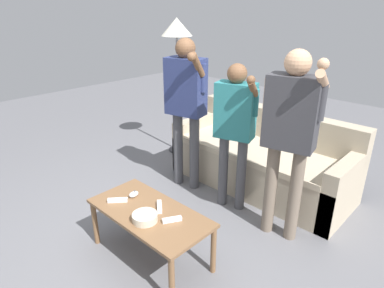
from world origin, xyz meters
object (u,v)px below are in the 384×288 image
object	(u,v)px
snack_bowl	(145,217)
player_right	(290,127)
floor_lamp	(177,35)
game_remote_wand_near	(172,220)
game_remote_nunchuk	(134,194)
game_remote_wand_far	(160,207)
game_remote_wand_spare	(118,200)
player_center	(235,122)
player_left	(186,98)
coffee_table	(150,217)
couch	(262,161)

from	to	relation	value
snack_bowl	player_right	distance (m)	1.35
floor_lamp	game_remote_wand_near	xyz separation A→B (m)	(1.65, -1.68, -1.14)
player_right	game_remote_wand_near	distance (m)	1.19
player_right	game_remote_wand_near	size ratio (longest dim) A/B	11.32
floor_lamp	game_remote_nunchuk	bearing A→B (deg)	-55.01
game_remote_nunchuk	game_remote_wand_far	distance (m)	0.29
player_right	game_remote_wand_spare	size ratio (longest dim) A/B	11.40
game_remote_wand_near	game_remote_nunchuk	bearing A→B (deg)	178.09
player_center	game_remote_nunchuk	bearing A→B (deg)	-104.87
snack_bowl	game_remote_wand_spare	world-z (taller)	snack_bowl
snack_bowl	player_left	bearing A→B (deg)	121.39
game_remote_nunchuk	player_center	size ratio (longest dim) A/B	0.06
game_remote_wand_spare	coffee_table	bearing A→B (deg)	16.99
game_remote_wand_near	game_remote_wand_spare	size ratio (longest dim) A/B	1.01
floor_lamp	snack_bowl	bearing A→B (deg)	-50.40
snack_bowl	player_left	xyz separation A→B (m)	(-0.71, 1.16, 0.57)
player_center	game_remote_wand_near	bearing A→B (deg)	-78.07
player_left	game_remote_wand_spare	distance (m)	1.34
game_remote_wand_spare	player_left	bearing A→B (deg)	106.45
couch	game_remote_wand_spare	bearing A→B (deg)	-99.05
player_right	snack_bowl	bearing A→B (deg)	-115.80
player_left	game_remote_wand_spare	xyz separation A→B (m)	(0.34, -1.15, -0.58)
couch	game_remote_wand_far	distance (m)	1.59
couch	floor_lamp	distance (m)	1.91
coffee_table	game_remote_nunchuk	size ratio (longest dim) A/B	11.70
game_remote_nunchuk	game_remote_wand_far	bearing A→B (deg)	6.99
game_remote_wand_far	game_remote_wand_near	bearing A→B (deg)	-14.58
player_center	game_remote_wand_far	bearing A→B (deg)	-88.87
couch	game_remote_nunchuk	bearing A→B (deg)	-98.66
game_remote_nunchuk	game_remote_wand_spare	distance (m)	0.14
coffee_table	game_remote_wand_far	xyz separation A→B (m)	(0.03, 0.08, 0.07)
coffee_table	game_remote_wand_far	bearing A→B (deg)	72.69
couch	player_right	xyz separation A→B (m)	(0.62, -0.67, 0.73)
couch	game_remote_nunchuk	size ratio (longest dim) A/B	22.91
game_remote_nunchuk	player_right	xyz separation A→B (m)	(0.87, 0.95, 0.57)
player_center	player_right	size ratio (longest dim) A/B	0.89
couch	player_left	xyz separation A→B (m)	(-0.62, -0.60, 0.73)
player_right	game_remote_wand_far	size ratio (longest dim) A/B	11.20
player_right	game_remote_wand_far	xyz separation A→B (m)	(-0.58, -0.92, -0.58)
game_remote_nunchuk	floor_lamp	bearing A→B (deg)	124.99
game_remote_nunchuk	player_right	size ratio (longest dim) A/B	0.05
floor_lamp	game_remote_wand_spare	distance (m)	2.41
game_remote_wand_spare	player_right	bearing A→B (deg)	50.38
floor_lamp	player_left	world-z (taller)	floor_lamp
player_center	game_remote_wand_far	world-z (taller)	player_center
couch	snack_bowl	distance (m)	1.78
couch	player_left	distance (m)	1.13
game_remote_wand_near	coffee_table	bearing A→B (deg)	-171.68
player_center	player_right	xyz separation A→B (m)	(0.60, -0.07, 0.11)
floor_lamp	game_remote_wand_near	distance (m)	2.61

